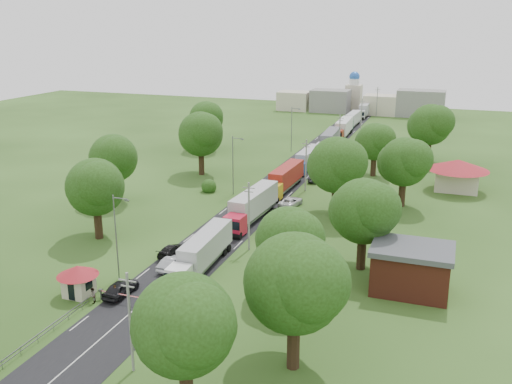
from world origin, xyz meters
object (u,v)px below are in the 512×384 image
at_px(boom_barrier, 127,296).
at_px(truck_0, 203,251).
at_px(info_sign, 323,156).
at_px(pedestrian_near, 115,293).
at_px(car_lane_mid, 172,263).
at_px(guard_booth, 78,277).
at_px(car_lane_front, 121,288).

relative_size(boom_barrier, truck_0, 0.64).
xyz_separation_m(info_sign, truck_0, (-2.90, -49.09, -0.89)).
xyz_separation_m(boom_barrier, truck_0, (3.66, 10.91, 1.22)).
relative_size(info_sign, pedestrian_near, 2.37).
xyz_separation_m(truck_0, pedestrian_near, (-5.16, -10.66, -1.25)).
bearing_deg(boom_barrier, truck_0, 71.45).
relative_size(info_sign, truck_0, 0.28).
bearing_deg(car_lane_mid, guard_booth, 60.38).
xyz_separation_m(info_sign, car_lane_mid, (-6.20, -50.65, -2.25)).
height_order(truck_0, car_lane_front, truck_0).
distance_m(boom_barrier, car_lane_front, 2.23).
bearing_deg(guard_booth, pedestrian_near, 3.30).
distance_m(boom_barrier, car_lane_mid, 9.36).
distance_m(guard_booth, car_lane_front, 4.65).
height_order(guard_booth, pedestrian_near, guard_booth).
relative_size(guard_booth, car_lane_mid, 0.96).
bearing_deg(truck_0, car_lane_mid, -154.77).
relative_size(info_sign, car_lane_mid, 0.90).
bearing_deg(pedestrian_near, guard_booth, 144.10).
bearing_deg(pedestrian_near, truck_0, 24.97).
xyz_separation_m(boom_barrier, car_lane_front, (-1.64, 1.50, -0.06)).
bearing_deg(guard_booth, car_lane_mid, 56.46).
height_order(truck_0, pedestrian_near, truck_0).
xyz_separation_m(boom_barrier, guard_booth, (-5.84, -0.00, 1.27)).
height_order(car_lane_mid, pedestrian_near, pedestrian_near).
distance_m(boom_barrier, info_sign, 60.39).
distance_m(truck_0, car_lane_mid, 3.89).
bearing_deg(guard_booth, truck_0, 48.94).
relative_size(boom_barrier, car_lane_front, 1.90).
bearing_deg(boom_barrier, info_sign, 83.76).
relative_size(car_lane_mid, pedestrian_near, 2.65).
bearing_deg(info_sign, car_lane_mid, -96.98).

